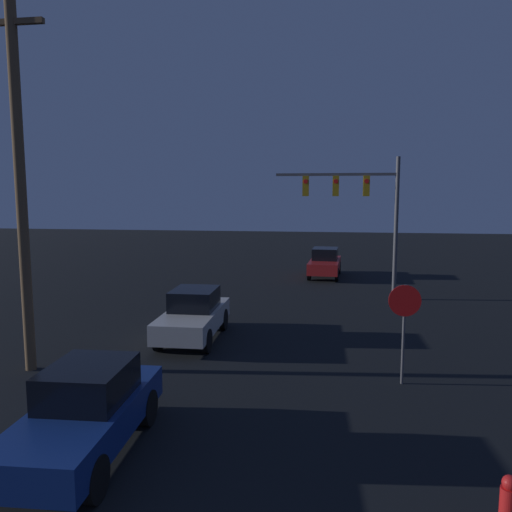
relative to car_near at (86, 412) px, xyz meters
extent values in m
cube|color=navy|center=(0.00, -0.05, -0.14)|extent=(1.81, 4.24, 0.62)
cube|color=black|center=(-0.01, 0.16, 0.49)|extent=(1.46, 1.77, 0.65)
cylinder|color=black|center=(0.81, -1.31, -0.45)|extent=(0.21, 0.74, 0.73)
cylinder|color=black|center=(-0.69, -1.38, -0.45)|extent=(0.21, 0.74, 0.73)
cylinder|color=black|center=(0.69, 1.27, -0.45)|extent=(0.21, 0.74, 0.73)
cylinder|color=black|center=(-0.80, 1.21, -0.45)|extent=(0.21, 0.74, 0.73)
cube|color=beige|center=(-0.01, 7.27, -0.14)|extent=(1.70, 4.20, 0.62)
cube|color=black|center=(-0.02, 7.48, 0.49)|extent=(1.41, 1.73, 0.65)
cylinder|color=black|center=(0.76, 5.99, -0.45)|extent=(0.19, 0.74, 0.73)
cylinder|color=black|center=(-0.74, 5.97, -0.45)|extent=(0.19, 0.74, 0.73)
cylinder|color=black|center=(0.71, 8.58, -0.45)|extent=(0.19, 0.74, 0.73)
cylinder|color=black|center=(-0.79, 8.55, -0.45)|extent=(0.19, 0.74, 0.73)
cube|color=#B21E1E|center=(4.10, 20.27, -0.14)|extent=(1.89, 4.26, 0.62)
cube|color=black|center=(4.11, 20.48, 0.49)|extent=(1.49, 1.79, 0.65)
cylinder|color=black|center=(4.76, 18.93, -0.45)|extent=(0.22, 0.74, 0.73)
cylinder|color=black|center=(3.27, 19.03, -0.45)|extent=(0.22, 0.74, 0.73)
cylinder|color=black|center=(4.93, 21.51, -0.45)|extent=(0.22, 0.74, 0.73)
cylinder|color=black|center=(3.43, 21.61, -0.45)|extent=(0.22, 0.74, 0.73)
cylinder|color=#4C4C51|center=(7.23, 14.61, 2.35)|extent=(0.18, 0.18, 6.33)
cube|color=#4C4C51|center=(4.56, 14.61, 4.75)|extent=(5.33, 0.12, 0.12)
cube|color=#A57F14|center=(5.89, 14.61, 4.24)|extent=(0.28, 0.28, 0.90)
cylinder|color=red|center=(5.89, 14.46, 4.45)|extent=(0.20, 0.02, 0.20)
cube|color=#A57F14|center=(4.56, 14.61, 4.24)|extent=(0.28, 0.28, 0.90)
cylinder|color=red|center=(4.56, 14.46, 4.45)|extent=(0.20, 0.02, 0.20)
cube|color=#A57F14|center=(3.23, 14.61, 4.24)|extent=(0.28, 0.28, 0.90)
cylinder|color=red|center=(3.23, 14.46, 4.45)|extent=(0.20, 0.02, 0.20)
cylinder|color=#4C4C51|center=(6.17, 4.34, 0.44)|extent=(0.07, 0.07, 2.52)
cylinder|color=red|center=(6.17, 4.32, 1.31)|extent=(0.79, 0.03, 0.79)
cylinder|color=brown|center=(-3.63, 3.94, 4.17)|extent=(0.28, 0.28, 9.97)
cube|color=brown|center=(-3.63, 3.94, 8.15)|extent=(1.74, 0.14, 0.14)
sphere|color=red|center=(6.80, -1.28, 0.01)|extent=(0.22, 0.22, 0.22)
camera|label=1|loc=(4.30, -8.06, 3.93)|focal=35.00mm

